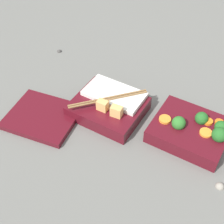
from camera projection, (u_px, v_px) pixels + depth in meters
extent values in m
plane|color=slate|center=(148.00, 124.00, 0.81)|extent=(3.00, 3.00, 0.00)
cube|color=#510F19|center=(190.00, 131.00, 0.77)|extent=(0.18, 0.15, 0.04)
sphere|color=#236023|center=(219.00, 135.00, 0.73)|extent=(0.04, 0.04, 0.04)
sphere|color=#236023|center=(202.00, 118.00, 0.76)|extent=(0.03, 0.03, 0.03)
sphere|color=#2D7028|center=(179.00, 122.00, 0.76)|extent=(0.03, 0.03, 0.03)
sphere|color=#236023|center=(221.00, 127.00, 0.75)|extent=(0.03, 0.03, 0.03)
cylinder|color=orange|center=(165.00, 120.00, 0.77)|extent=(0.03, 0.03, 0.01)
cylinder|color=orange|center=(208.00, 122.00, 0.76)|extent=(0.02, 0.02, 0.01)
cylinder|color=orange|center=(219.00, 123.00, 0.76)|extent=(0.03, 0.03, 0.01)
cylinder|color=orange|center=(206.00, 133.00, 0.74)|extent=(0.04, 0.04, 0.01)
cube|color=#510F19|center=(108.00, 108.00, 0.83)|extent=(0.18, 0.15, 0.04)
cube|color=white|center=(114.00, 94.00, 0.83)|extent=(0.16, 0.09, 0.01)
cube|color=#EAB266|center=(116.00, 111.00, 0.77)|extent=(0.03, 0.02, 0.03)
cube|color=#EAB266|center=(103.00, 105.00, 0.79)|extent=(0.03, 0.02, 0.03)
cylinder|color=olive|center=(108.00, 98.00, 0.81)|extent=(0.15, 0.16, 0.01)
cylinder|color=olive|center=(108.00, 100.00, 0.80)|extent=(0.15, 0.16, 0.01)
cube|color=#510F19|center=(43.00, 117.00, 0.82)|extent=(0.20, 0.18, 0.02)
sphere|color=gray|center=(220.00, 185.00, 0.68)|extent=(0.02, 0.02, 0.02)
sphere|color=#474442|center=(59.00, 51.00, 1.04)|extent=(0.02, 0.02, 0.02)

